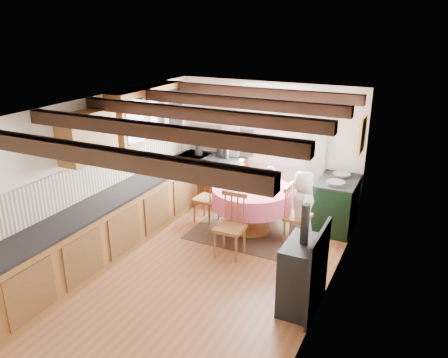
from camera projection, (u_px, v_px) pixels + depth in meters
The scene contains 41 objects.
floor at pixel (200, 269), 6.53m from camera, with size 3.60×5.50×0.00m, color #995A36.
ceiling at pixel (197, 107), 5.70m from camera, with size 3.60×5.50×0.00m, color white.
wall_back at pixel (268, 145), 8.44m from camera, with size 3.60×0.00×2.40m, color silver.
wall_front at pixel (44, 301), 3.79m from camera, with size 3.60×0.00×2.40m, color silver.
wall_left at pixel (97, 175), 6.85m from camera, with size 0.00×5.50×2.40m, color silver.
wall_right at pixel (328, 217), 5.38m from camera, with size 0.00×5.50×2.40m, color silver.
beam_a at pixel (91, 154), 4.04m from camera, with size 3.60×0.16×0.16m, color black.
beam_b at pixel (153, 131), 4.89m from camera, with size 3.60×0.16×0.16m, color black.
beam_c at pixel (197, 114), 5.74m from camera, with size 3.60×0.16×0.16m, color black.
beam_d at pixel (230, 102), 6.58m from camera, with size 3.60×0.16×0.16m, color black.
beam_e at pixel (255, 92), 7.43m from camera, with size 3.60×0.16×0.16m, color black.
splash_left at pixel (111, 169), 7.10m from camera, with size 0.02×4.50×0.55m, color beige.
splash_back at pixel (221, 139), 8.83m from camera, with size 1.40×0.02×0.55m, color beige.
base_cabinet_left at pixel (117, 223), 6.99m from camera, with size 0.60×5.30×0.88m, color brown.
base_cabinet_back at pixel (213, 179), 8.88m from camera, with size 1.30×0.60×0.88m, color brown.
worktop_left at pixel (115, 196), 6.82m from camera, with size 0.64×5.30×0.04m, color black.
worktop_back at pixel (212, 157), 8.70m from camera, with size 1.30×0.64×0.04m, color black.
wall_cabinet_glass at pixel (148, 114), 7.54m from camera, with size 0.34×1.80×0.90m, color brown.
wall_cabinet_solid at pixel (87, 136), 6.29m from camera, with size 0.34×0.90×0.70m, color brown.
window_frame at pixel (274, 125), 8.25m from camera, with size 1.34×0.03×1.54m, color white.
window_pane at pixel (274, 125), 8.26m from camera, with size 1.20×0.01×1.40m, color white.
curtain_left at pixel (231, 147), 8.70m from camera, with size 0.35×0.10×2.10m, color silver.
curtain_right at pixel (316, 158), 8.00m from camera, with size 0.35×0.10×2.10m, color silver.
curtain_rod at pixel (274, 94), 7.97m from camera, with size 0.03×0.03×2.00m, color black.
wall_picture at pixel (362, 135), 7.17m from camera, with size 0.04×0.50×0.60m, color gold.
wall_plate at pixel (325, 125), 7.82m from camera, with size 0.30×0.30×0.02m, color silver.
rug at pixel (251, 231), 7.66m from camera, with size 1.94×1.51×0.01m, color #403125.
dining_table at pixel (252, 210), 7.53m from camera, with size 1.35×1.35×0.81m, color #F2447F, non-canonical shape.
chair_near at pixel (230, 226), 6.73m from camera, with size 0.43×0.45×1.01m, color #965927, non-canonical shape.
chair_left at pixel (206, 197), 7.90m from camera, with size 0.41×0.43×0.95m, color #965927, non-canonical shape.
chair_right at pixel (298, 215), 7.13m from camera, with size 0.43×0.45×0.99m, color #965927, non-canonical shape.
aga_range at pixel (336, 204), 7.66m from camera, with size 0.64×0.99×0.91m, color black, non-canonical shape.
cast_iron_stove at pixel (303, 258), 5.43m from camera, with size 0.43×0.71×1.43m, color black, non-canonical shape.
child_far at pixel (270, 193), 8.01m from camera, with size 0.37×0.24×1.01m, color #393B62.
child_right at pixel (302, 207), 7.14m from camera, with size 0.60×0.39×1.22m, color beige.
bowl_a at pixel (253, 185), 7.45m from camera, with size 0.21×0.21×0.05m, color silver.
bowl_b at pixel (269, 182), 7.56m from camera, with size 0.21×0.21×0.07m, color silver.
cup at pixel (241, 188), 7.25m from camera, with size 0.10×0.10×0.10m, color silver.
canister_tall at pixel (199, 148), 8.76m from camera, with size 0.16×0.16×0.27m, color #262628.
canister_wide at pixel (221, 151), 8.73m from camera, with size 0.16×0.16×0.18m, color #262628.
canister_slim at pixel (226, 150), 8.54m from camera, with size 0.11×0.11×0.31m, color #262628.
Camera 1 is at (2.78, -4.96, 3.48)m, focal length 35.47 mm.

